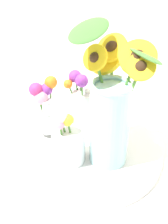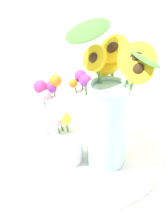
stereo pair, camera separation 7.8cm
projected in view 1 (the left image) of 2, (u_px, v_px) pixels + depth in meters
The scene contains 6 objects.
ground_plane at pixel (54, 167), 0.81m from camera, with size 6.00×6.00×0.00m, color white.
serving_tray at pixel (84, 151), 0.85m from camera, with size 0.42×0.42×0.02m.
mason_jar_sunflowers at pixel (111, 107), 0.73m from camera, with size 0.22×0.19×0.35m.
vase_small_center at pixel (68, 142), 0.77m from camera, with size 0.08×0.08×0.16m.
vase_bulb_right at pixel (47, 111), 0.87m from camera, with size 0.09×0.08×0.17m.
vase_small_back at pixel (82, 102), 0.90m from camera, with size 0.08×0.07×0.18m.
Camera 1 is at (0.39, -0.47, 0.55)m, focal length 50.00 mm.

